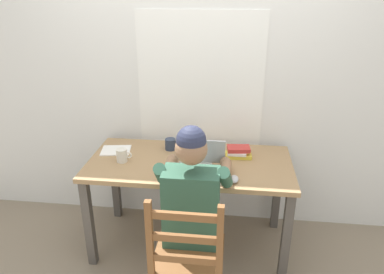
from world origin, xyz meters
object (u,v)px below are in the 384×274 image
Objects in this scene: desk at (190,173)px; computer_mouse at (234,179)px; seated_person at (193,201)px; wooden_chair at (188,259)px; book_stack_main at (238,152)px; laptop at (201,166)px; coffee_mug_dark at (171,144)px; coffee_mug_white at (122,155)px.

computer_mouse is (0.33, -0.26, 0.11)m from desk.
wooden_chair is (0.00, -0.28, -0.23)m from seated_person.
book_stack_main reaches higher than desk.
wooden_chair is 2.87× the size of laptop.
wooden_chair is at bearing -90.00° from seated_person.
book_stack_main is (0.28, 0.84, 0.33)m from wooden_chair.
coffee_mug_dark is 0.60× the size of book_stack_main.
laptop reaches higher than book_stack_main.
laptop is (0.10, -0.16, 0.15)m from desk.
laptop is 3.30× the size of computer_mouse.
coffee_mug_dark is (-0.28, 0.35, -0.01)m from laptop.
seated_person is 1.32× the size of wooden_chair.
laptop is at bearing -51.90° from coffee_mug_dark.
seated_person reaches higher than computer_mouse.
computer_mouse is 0.86m from coffee_mug_white.
book_stack_main is at bearing 11.88° from coffee_mug_white.
desk is 0.30m from coffee_mug_dark.
laptop is at bearing 156.93° from computer_mouse.
coffee_mug_white is (-0.60, 0.10, -0.00)m from laptop.
laptop is at bearing -132.77° from book_stack_main.
coffee_mug_white is 0.41m from coffee_mug_dark.
laptop is at bearing -58.34° from desk.
laptop is at bearing 87.73° from wooden_chair.
laptop is 0.45m from coffee_mug_dark.
coffee_mug_dark reaches higher than desk.
laptop is 1.61× the size of book_stack_main.
coffee_mug_white is 0.88m from book_stack_main.
desk is at bearing 99.97° from seated_person.
wooden_chair reaches higher than coffee_mug_dark.
laptop is 2.80× the size of coffee_mug_white.
seated_person is at bearing -67.99° from coffee_mug_dark.
computer_mouse reaches higher than desk.
desk is 0.44m from seated_person.
desk is 1.60× the size of wooden_chair.
seated_person is at bearing -94.57° from laptop.
wooden_chair is 0.94m from coffee_mug_white.
desk is at bearing 96.11° from wooden_chair.
book_stack_main is at bearing 86.18° from computer_mouse.
coffee_mug_white reaches higher than book_stack_main.
book_stack_main is (0.86, 0.18, -0.01)m from coffee_mug_white.
wooden_chair is 9.47× the size of computer_mouse.
seated_person is at bearing -33.15° from coffee_mug_white.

